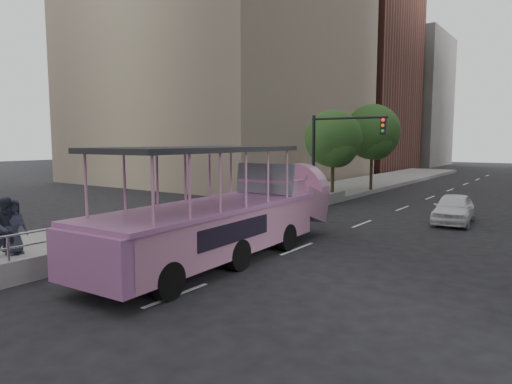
{
  "coord_description": "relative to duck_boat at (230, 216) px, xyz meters",
  "views": [
    {
      "loc": [
        8.93,
        -9.84,
        3.82
      ],
      "look_at": [
        -0.21,
        3.17,
        2.03
      ],
      "focal_mm": 32.0,
      "sensor_mm": 36.0,
      "label": 1
    }
  ],
  "objects": [
    {
      "name": "street_tree_far",
      "position": [
        -2.81,
        20.12,
        2.95
      ],
      "size": [
        3.97,
        3.97,
        6.45
      ],
      "color": "#372719",
      "rests_on": "ground"
    },
    {
      "name": "traffic_signal",
      "position": [
        -1.41,
        10.69,
        2.15
      ],
      "size": [
        4.2,
        0.32,
        5.2
      ],
      "color": "black",
      "rests_on": "ground"
    },
    {
      "name": "midrise_stone_b",
      "position": [
        -15.71,
        62.19,
        8.65
      ],
      "size": [
        16.0,
        14.0,
        20.0
      ],
      "primitive_type": "cube",
      "color": "gray",
      "rests_on": "ground"
    },
    {
      "name": "kerb_wall",
      "position": [
        -2.83,
        0.19,
        -0.87
      ],
      "size": [
        0.24,
        30.0,
        0.36
      ],
      "primitive_type": "cube",
      "color": "#A0A09B",
      "rests_on": "sidewalk"
    },
    {
      "name": "sidewalk",
      "position": [
        -5.46,
        8.19,
        -1.2
      ],
      "size": [
        5.5,
        80.0,
        0.3
      ],
      "primitive_type": "cube",
      "color": "#A2A29C",
      "rests_on": "ground"
    },
    {
      "name": "midrise_brick",
      "position": [
        -17.71,
        46.19,
        11.65
      ],
      "size": [
        18.0,
        16.0,
        26.0
      ],
      "primitive_type": "cube",
      "color": "brown",
      "rests_on": "ground"
    },
    {
      "name": "pedestrian_mid",
      "position": [
        -4.79,
        -4.81,
        -0.14
      ],
      "size": [
        0.92,
        1.05,
        1.82
      ],
      "primitive_type": "imported",
      "rotation": [
        0.0,
        0.0,
        1.27
      ],
      "color": "#2B2D3F",
      "rests_on": "sidewalk"
    },
    {
      "name": "guardrail",
      "position": [
        -2.83,
        0.19,
        -0.21
      ],
      "size": [
        0.07,
        22.0,
        0.71
      ],
      "color": "silver",
      "rests_on": "kerb_wall"
    },
    {
      "name": "ground",
      "position": [
        0.29,
        -1.81,
        -1.35
      ],
      "size": [
        160.0,
        160.0,
        0.0
      ],
      "primitive_type": "plane",
      "color": "black"
    },
    {
      "name": "street_tree_near",
      "position": [
        -3.01,
        14.12,
        2.47
      ],
      "size": [
        3.52,
        3.52,
        5.72
      ],
      "color": "#372719",
      "rests_on": "ground"
    },
    {
      "name": "parking_sign",
      "position": [
        -2.23,
        4.06,
        0.22
      ],
      "size": [
        0.2,
        0.53,
        2.45
      ],
      "color": "black",
      "rests_on": "ground"
    },
    {
      "name": "duck_boat",
      "position": [
        0.0,
        0.0,
        0.0
      ],
      "size": [
        3.13,
        11.08,
        3.64
      ],
      "color": "black",
      "rests_on": "ground"
    },
    {
      "name": "pedestrian_far",
      "position": [
        -5.0,
        -4.58,
        -0.18
      ],
      "size": [
        0.56,
        0.85,
        1.74
      ],
      "primitive_type": "imported",
      "rotation": [
        0.0,
        0.0,
        1.57
      ],
      "color": "#2B2D3F",
      "rests_on": "sidewalk"
    },
    {
      "name": "car",
      "position": [
        4.68,
        10.88,
        -0.67
      ],
      "size": [
        2.0,
        4.16,
        1.37
      ],
      "primitive_type": "imported",
      "rotation": [
        0.0,
        0.0,
        0.09
      ],
      "color": "white",
      "rests_on": "ground"
    }
  ]
}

